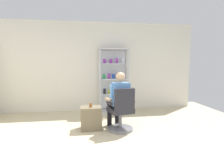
{
  "coord_description": "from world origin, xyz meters",
  "views": [
    {
      "loc": [
        -0.56,
        -2.98,
        1.52
      ],
      "look_at": [
        0.14,
        1.36,
        1.0
      ],
      "focal_mm": 30.93,
      "sensor_mm": 36.0,
      "label": 1
    }
  ],
  "objects_px": {
    "storage_crate": "(91,118)",
    "office_chair": "(121,114)",
    "display_cabinet_main": "(113,80)",
    "seated_shopkeeper": "(118,98)",
    "tea_glass": "(91,105)"
  },
  "relations": [
    {
      "from": "display_cabinet_main",
      "to": "seated_shopkeeper",
      "type": "relative_size",
      "value": 1.47
    },
    {
      "from": "seated_shopkeeper",
      "to": "office_chair",
      "type": "bearing_deg",
      "value": -77.13
    },
    {
      "from": "storage_crate",
      "to": "seated_shopkeeper",
      "type": "bearing_deg",
      "value": -6.82
    },
    {
      "from": "storage_crate",
      "to": "display_cabinet_main",
      "type": "bearing_deg",
      "value": 63.46
    },
    {
      "from": "seated_shopkeeper",
      "to": "display_cabinet_main",
      "type": "bearing_deg",
      "value": 84.56
    },
    {
      "from": "display_cabinet_main",
      "to": "tea_glass",
      "type": "bearing_deg",
      "value": -116.27
    },
    {
      "from": "office_chair",
      "to": "display_cabinet_main",
      "type": "bearing_deg",
      "value": 86.23
    },
    {
      "from": "display_cabinet_main",
      "to": "storage_crate",
      "type": "xyz_separation_m",
      "value": [
        -0.76,
        -1.52,
        -0.71
      ]
    },
    {
      "from": "seated_shopkeeper",
      "to": "storage_crate",
      "type": "xyz_separation_m",
      "value": [
        -0.61,
        0.07,
        -0.46
      ]
    },
    {
      "from": "tea_glass",
      "to": "seated_shopkeeper",
      "type": "bearing_deg",
      "value": -3.77
    },
    {
      "from": "storage_crate",
      "to": "tea_glass",
      "type": "relative_size",
      "value": 5.58
    },
    {
      "from": "display_cabinet_main",
      "to": "tea_glass",
      "type": "relative_size",
      "value": 20.74
    },
    {
      "from": "display_cabinet_main",
      "to": "seated_shopkeeper",
      "type": "bearing_deg",
      "value": -95.44
    },
    {
      "from": "storage_crate",
      "to": "office_chair",
      "type": "bearing_deg",
      "value": -19.81
    },
    {
      "from": "office_chair",
      "to": "storage_crate",
      "type": "distance_m",
      "value": 0.7
    }
  ]
}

